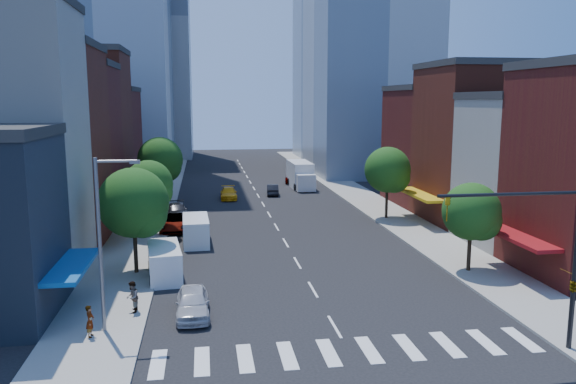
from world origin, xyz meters
The scene contains 31 objects.
ground centered at (0.00, 0.00, 0.00)m, with size 220.00×220.00×0.00m, color black.
sidewalk_left centered at (-12.50, 40.00, 0.07)m, with size 5.00×120.00×0.15m, color gray.
sidewalk_right centered at (12.50, 40.00, 0.07)m, with size 5.00×120.00×0.15m, color gray.
crosswalk centered at (0.00, -3.00, 0.01)m, with size 19.00×3.00×0.01m, color silver.
bldg_left_2 centered at (-21.00, 20.50, 8.00)m, with size 12.00×9.00×16.00m, color #572014.
bldg_left_3 centered at (-21.00, 29.00, 7.50)m, with size 12.00×8.00×15.00m, color #591616.
bldg_left_4 centered at (-21.00, 37.50, 8.50)m, with size 12.00×9.00×17.00m, color #572014.
bldg_left_5 centered at (-21.00, 47.00, 6.50)m, with size 12.00×10.00×13.00m, color #591616.
bldg_right_1 centered at (21.00, 15.00, 6.00)m, with size 12.00×8.00×12.00m, color silver.
bldg_right_2 centered at (21.00, 24.00, 7.50)m, with size 12.00×10.00×15.00m, color #572014.
bldg_right_3 centered at (21.00, 34.00, 6.50)m, with size 12.00×10.00×13.00m, color #591616.
tower_far_w centered at (-18.00, 95.00, 28.00)m, with size 18.00×18.00×56.00m, color #9EA5AD.
traffic_signal centered at (9.94, -4.50, 4.16)m, with size 7.24×2.24×8.00m.
streetlight centered at (-11.81, 1.00, 5.28)m, with size 2.25×0.25×9.00m.
tree_left_near centered at (-11.35, 10.92, 4.87)m, with size 4.80×4.80×7.30m.
tree_left_mid centered at (-11.35, 21.92, 4.53)m, with size 4.20×4.20×6.65m.
tree_left_far centered at (-11.35, 35.92, 5.20)m, with size 5.00×5.00×7.75m.
tree_right_near centered at (11.65, 7.92, 4.19)m, with size 4.00×4.00×6.20m.
tree_right_far centered at (11.65, 25.92, 4.86)m, with size 4.60×4.60×7.20m.
parked_car_front centered at (-7.50, 2.67, 0.78)m, with size 1.83×4.55×1.55m, color #BCBBC0.
parked_car_second centered at (-9.50, 11.32, 0.79)m, with size 1.68×4.82×1.59m, color black.
parked_car_third centered at (-9.50, 24.02, 0.75)m, with size 2.49×5.39×1.50m, color #999999.
parked_car_rear centered at (-9.50, 29.89, 0.73)m, with size 2.03×5.00×1.45m, color black.
cargo_van_near centered at (-9.48, 9.81, 1.09)m, with size 2.64×5.36×2.20m.
cargo_van_far centered at (-7.50, 18.89, 1.10)m, with size 2.29×5.30×2.23m.
taxi centered at (-3.78, 40.16, 0.70)m, with size 1.96×4.82×1.40m, color #FFAD0D.
traffic_car_oncoming centered at (1.89, 42.36, 0.67)m, with size 1.42×4.08×1.35m, color black.
traffic_car_far centered at (5.74, 52.14, 0.66)m, with size 1.55×3.85×1.31m, color #999999.
box_truck centered at (6.46, 47.80, 1.67)m, with size 2.82×8.80×3.53m.
pedestrian_near centered at (-12.55, 0.28, 0.97)m, with size 0.60×0.39×1.64m, color #999999.
pedestrian_far centered at (-10.84, 3.34, 1.04)m, with size 0.87×0.68×1.78m, color #999999.
Camera 1 is at (-6.69, -27.66, 11.95)m, focal length 35.00 mm.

